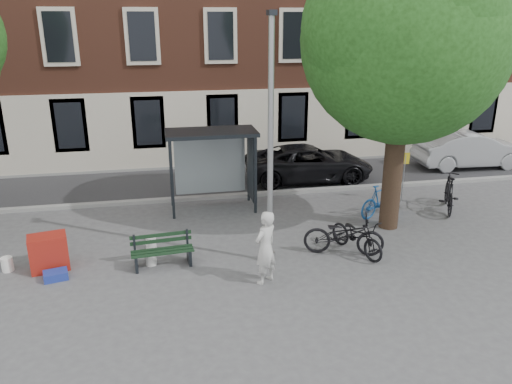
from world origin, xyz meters
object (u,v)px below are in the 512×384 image
object	(u,v)px
bike_a	(344,235)
bike_c	(357,236)
car_silver	(470,149)
painter	(265,248)
bike_b	(381,200)
lamppost	(270,156)
notice_sign	(404,168)
bench	(162,252)
red_stand	(49,252)
bike_d	(449,193)
car_dark	(309,163)
bus_shelter	(223,151)

from	to	relation	value
bike_a	bike_c	xyz separation A→B (m)	(0.37, 0.00, -0.06)
bike_a	car_silver	xyz separation A→B (m)	(8.17, 6.88, 0.21)
painter	bike_c	bearing A→B (deg)	163.94
bike_b	bike_a	bearing A→B (deg)	112.81
bike_b	car_silver	distance (m)	7.55
lamppost	notice_sign	size ratio (longest dim) A/B	3.58
car_silver	bike_c	bearing A→B (deg)	133.75
bike_c	bike_a	bearing A→B (deg)	158.94
painter	bike_b	world-z (taller)	painter
bench	red_stand	size ratio (longest dim) A/B	1.76
bike_c	car_silver	world-z (taller)	car_silver
car_silver	painter	bearing A→B (deg)	129.44
bench	bike_d	world-z (taller)	bike_d
bike_a	red_stand	size ratio (longest dim) A/B	2.33
bike_a	bike_b	bearing A→B (deg)	-23.11
painter	red_stand	bearing A→B (deg)	-55.82
bike_c	red_stand	xyz separation A→B (m)	(-7.84, 0.62, -0.04)
bike_a	car_silver	distance (m)	10.68
lamppost	notice_sign	distance (m)	6.65
bike_d	car_silver	world-z (taller)	car_silver
bike_c	car_dark	size ratio (longest dim) A/B	0.38
car_dark	car_silver	world-z (taller)	car_silver
bike_c	notice_sign	size ratio (longest dim) A/B	1.10
bike_c	bike_d	world-z (taller)	bike_d
bike_d	car_dark	distance (m)	5.35
painter	bench	size ratio (longest dim) A/B	1.13
painter	notice_sign	bearing A→B (deg)	-179.21
bike_a	lamppost	bearing A→B (deg)	108.44
notice_sign	car_dark	bearing A→B (deg)	129.60
bench	bike_d	xyz separation A→B (m)	(9.21, 2.13, 0.24)
notice_sign	lamppost	bearing A→B (deg)	-147.11
bike_b	painter	bearing A→B (deg)	102.21
bike_c	bus_shelter	bearing A→B (deg)	104.34
bench	bike_a	distance (m)	4.72
bike_c	car_dark	world-z (taller)	car_dark
bike_d	notice_sign	size ratio (longest dim) A/B	1.19
bench	painter	bearing A→B (deg)	-34.50
lamppost	bus_shelter	distance (m)	4.24
notice_sign	bike_a	bearing A→B (deg)	-134.28
lamppost	bike_b	xyz separation A→B (m)	(4.12, 2.37, -2.25)
car_silver	red_stand	distance (m)	16.85
bike_d	red_stand	world-z (taller)	bike_d
bike_c	car_dark	bearing A→B (deg)	62.80
lamppost	bike_d	world-z (taller)	lamppost
painter	bench	distance (m)	2.77
car_dark	car_silver	bearing A→B (deg)	-84.89
bench	car_dark	world-z (taller)	car_dark
bus_shelter	car_silver	size ratio (longest dim) A/B	0.62
car_dark	red_stand	distance (m)	10.29
bench	bike_b	bearing A→B (deg)	12.20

